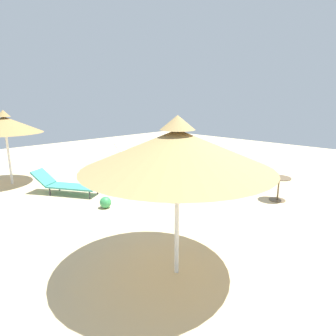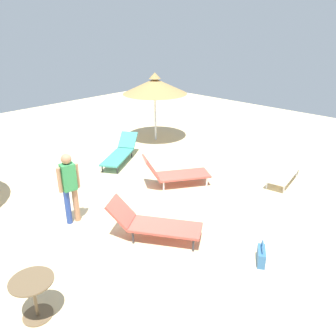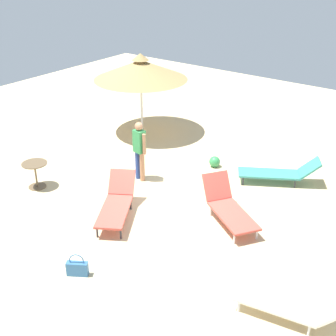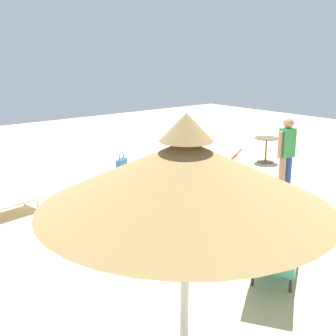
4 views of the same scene
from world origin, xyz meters
name	(u,v)px [view 3 (image 3 of 4)]	position (x,y,z in m)	size (l,w,h in m)	color
ground	(168,208)	(0.00, 0.00, -0.05)	(24.00, 24.00, 0.10)	beige
parasol_umbrella_near_right	(141,70)	(-3.61, 3.36, 2.11)	(2.99, 2.99, 2.63)	white
lounge_chair_far_right	(228,206)	(1.48, 0.29, 0.38)	(1.86, 1.53, 0.88)	#CC4C3F
lounge_chair_front	(117,202)	(-0.67, -1.09, 0.37)	(1.52, 1.96, 0.81)	#CC4C3F
lounge_chair_back	(280,172)	(1.62, 2.73, 0.31)	(2.09, 1.55, 0.71)	teal
lounge_chair_center	(295,305)	(3.99, -1.77, 0.34)	(1.97, 0.86, 0.80)	silver
person_standing_far_left	(139,148)	(-1.44, 0.67, 0.93)	(0.47, 0.27, 1.63)	#A57554
handbag	(77,268)	(0.17, -3.13, 0.17)	(0.42, 0.34, 0.48)	#336699
side_table_round	(35,171)	(-3.31, -1.28, 0.47)	(0.65, 0.65, 0.69)	brown
beach_ball	(215,162)	(-0.26, 2.53, 0.16)	(0.31, 0.31, 0.31)	#338C4C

